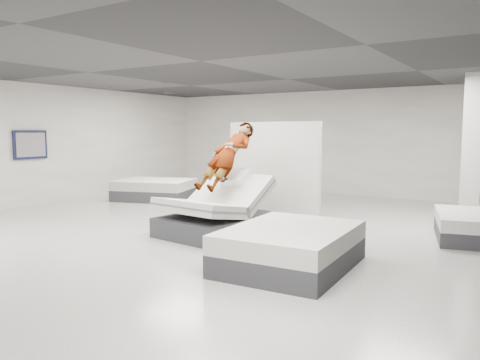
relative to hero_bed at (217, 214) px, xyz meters
The scene contains 10 objects.
room 1.26m from the hero_bed, 109.70° to the right, with size 14.00×14.04×3.20m.
hero_bed is the anchor object (origin of this frame).
person 0.94m from the hero_bed, 83.33° to the left, with size 0.64×0.42×1.76m, color slate.
remote 0.70m from the hero_bed, 15.42° to the right, with size 0.05×0.14×0.03m, color black.
divider_panel 1.94m from the hero_bed, 83.22° to the left, with size 2.37×0.11×2.15m, color silver.
flat_bed_right_far 4.72m from the hero_bed, 26.04° to the left, with size 1.70×2.03×0.49m.
flat_bed_right_near 2.49m from the hero_bed, 29.84° to the right, with size 1.70×2.20×0.58m.
flat_bed_left_far 4.94m from the hero_bed, 146.39° to the left, with size 2.43×2.09×0.57m.
column 5.83m from the hero_bed, 47.08° to the left, with size 0.40×0.40×3.20m, color beige.
wall_poster 6.17m from the hero_bed, behind, with size 0.06×0.95×0.75m.
Camera 1 is at (5.18, -6.84, 1.96)m, focal length 35.00 mm.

